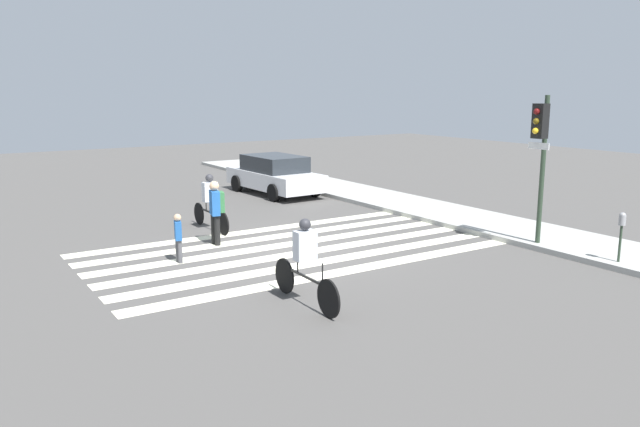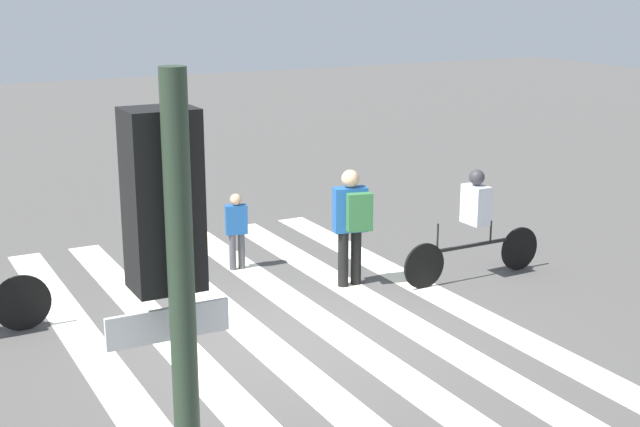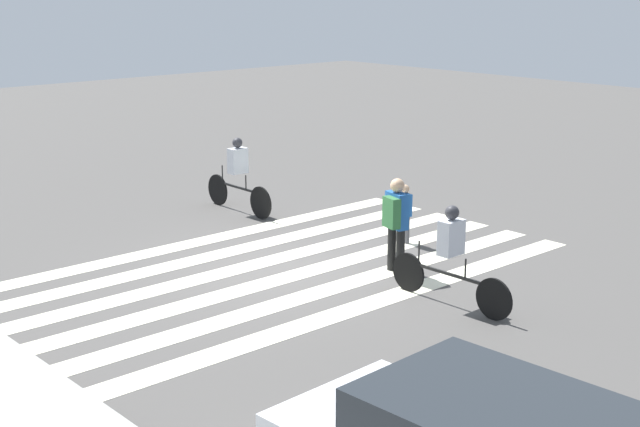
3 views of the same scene
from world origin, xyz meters
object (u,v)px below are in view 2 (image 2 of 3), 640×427
pedestrian_adult_blue_shirt (352,219)px  pedestrian_adult_tall_backpack (236,227)px  traffic_light (173,314)px  cyclist_near_curb (475,221)px

pedestrian_adult_blue_shirt → pedestrian_adult_tall_backpack: (1.12, -1.44, -0.32)m
traffic_light → pedestrian_adult_blue_shirt: size_ratio=2.30×
pedestrian_adult_blue_shirt → cyclist_near_curb: pedestrian_adult_blue_shirt is taller
pedestrian_adult_tall_backpack → traffic_light: bearing=80.8°
pedestrian_adult_blue_shirt → pedestrian_adult_tall_backpack: size_ratio=1.44×
traffic_light → pedestrian_adult_blue_shirt: (-4.75, -6.53, -1.70)m
pedestrian_adult_blue_shirt → pedestrian_adult_tall_backpack: 1.85m
cyclist_near_curb → traffic_light: bearing=42.2°
traffic_light → cyclist_near_curb: bearing=-137.2°
pedestrian_adult_tall_backpack → cyclist_near_curb: 3.45m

